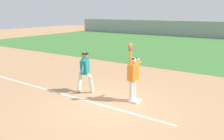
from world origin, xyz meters
name	(u,v)px	position (x,y,z in m)	size (l,w,h in m)	color
ground_plane	(110,105)	(0.00, 0.00, 0.00)	(77.28, 77.28, 0.00)	tan
outfield_grass	(209,49)	(0.00, 16.28, 0.01)	(46.70, 19.61, 0.01)	#3D7533
chalk_foul_line	(46,89)	(-3.41, -0.08, 0.00)	(12.00, 0.10, 0.01)	white
first_base	(135,101)	(0.59, 0.82, 0.04)	(0.38, 0.38, 0.08)	white
fielder	(133,73)	(0.49, 0.80, 1.12)	(0.28, 0.89, 2.28)	silver
runner	(85,70)	(-1.67, 0.60, 1.00)	(0.87, 0.82, 1.72)	white
baseball	(139,59)	(0.64, 0.94, 1.64)	(0.07, 0.07, 0.07)	white
parked_car_tan	(149,29)	(-11.90, 28.40, 0.67)	(4.44, 2.20, 1.25)	tan
parked_car_green	(187,30)	(-5.78, 28.49, 0.67)	(4.46, 2.24, 1.25)	#1E6B33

